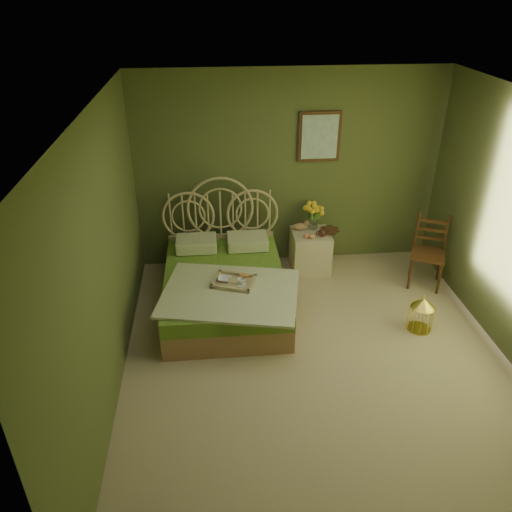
{
  "coord_description": "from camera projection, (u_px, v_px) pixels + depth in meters",
  "views": [
    {
      "loc": [
        -1.03,
        -3.91,
        3.51
      ],
      "look_at": [
        -0.55,
        1.0,
        0.75
      ],
      "focal_mm": 35.0,
      "sensor_mm": 36.0,
      "label": 1
    }
  ],
  "objects": [
    {
      "name": "wall_art",
      "position": [
        319.0,
        137.0,
        6.31
      ],
      "size": [
        0.54,
        0.04,
        0.64
      ],
      "color": "#3B1D10",
      "rests_on": "wall_back"
    },
    {
      "name": "floor",
      "position": [
        318.0,
        363.0,
        5.2
      ],
      "size": [
        4.5,
        4.5,
        0.0
      ],
      "primitive_type": "plane",
      "color": "#BDAD88",
      "rests_on": "ground"
    },
    {
      "name": "wall_left",
      "position": [
        104.0,
        264.0,
        4.4
      ],
      "size": [
        0.0,
        4.5,
        4.5
      ],
      "primitive_type": "plane",
      "rotation": [
        1.57,
        0.0,
        1.57
      ],
      "color": "#4F592F",
      "rests_on": "floor"
    },
    {
      "name": "wall_back",
      "position": [
        289.0,
        171.0,
        6.52
      ],
      "size": [
        4.0,
        0.0,
        4.0
      ],
      "primitive_type": "plane",
      "rotation": [
        1.57,
        0.0,
        0.0
      ],
      "color": "#4F592F",
      "rests_on": "floor"
    },
    {
      "name": "chair",
      "position": [
        427.0,
        246.0,
        6.35
      ],
      "size": [
        0.54,
        0.54,
        0.93
      ],
      "rotation": [
        0.0,
        0.0,
        -0.41
      ],
      "color": "#3B1D10",
      "rests_on": "floor"
    },
    {
      "name": "nightstand",
      "position": [
        311.0,
        245.0,
        6.72
      ],
      "size": [
        0.5,
        0.5,
        0.98
      ],
      "color": "beige",
      "rests_on": "floor"
    },
    {
      "name": "ceiling",
      "position": [
        338.0,
        110.0,
        3.93
      ],
      "size": [
        4.5,
        4.5,
        0.0
      ],
      "primitive_type": "plane",
      "rotation": [
        3.14,
        0.0,
        0.0
      ],
      "color": "silver",
      "rests_on": "wall_back"
    },
    {
      "name": "book_lower",
      "position": [
        324.0,
        231.0,
        6.64
      ],
      "size": [
        0.23,
        0.26,
        0.02
      ],
      "primitive_type": "imported",
      "rotation": [
        0.0,
        0.0,
        0.3
      ],
      "color": "#381E0F",
      "rests_on": "nightstand"
    },
    {
      "name": "cereal_bowl",
      "position": [
        224.0,
        279.0,
        5.65
      ],
      "size": [
        0.19,
        0.19,
        0.04
      ],
      "primitive_type": "imported",
      "rotation": [
        0.0,
        0.0,
        -0.33
      ],
      "color": "white",
      "rests_on": "bed"
    },
    {
      "name": "birdcage",
      "position": [
        421.0,
        314.0,
        5.6
      ],
      "size": [
        0.27,
        0.27,
        0.41
      ],
      "rotation": [
        0.0,
        0.0,
        0.32
      ],
      "color": "gold",
      "rests_on": "floor"
    },
    {
      "name": "bed",
      "position": [
        225.0,
        284.0,
        5.99
      ],
      "size": [
        1.67,
        2.11,
        1.3
      ],
      "color": "#A47C52",
      "rests_on": "floor"
    },
    {
      "name": "coffee_cup",
      "position": [
        241.0,
        282.0,
        5.56
      ],
      "size": [
        0.09,
        0.09,
        0.08
      ],
      "primitive_type": "imported",
      "rotation": [
        0.0,
        0.0,
        -0.09
      ],
      "color": "white",
      "rests_on": "bed"
    },
    {
      "name": "book_upper",
      "position": [
        324.0,
        230.0,
        6.63
      ],
      "size": [
        0.25,
        0.28,
        0.02
      ],
      "primitive_type": "imported",
      "rotation": [
        0.0,
        0.0,
        -0.42
      ],
      "color": "#472819",
      "rests_on": "nightstand"
    }
  ]
}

